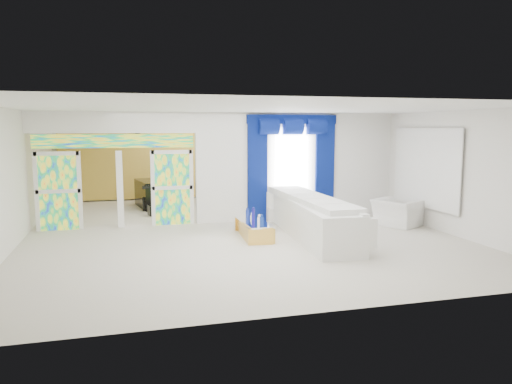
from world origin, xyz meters
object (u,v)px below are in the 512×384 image
object	(u,v)px
coffee_table	(254,229)
armchair	(397,213)
console_table	(286,214)
white_sofa	(312,219)
grand_piano	(160,193)

from	to	relation	value
coffee_table	armchair	world-z (taller)	armchair
console_table	armchair	bearing A→B (deg)	-30.57
white_sofa	console_table	bearing A→B (deg)	92.56
armchair	grand_piano	world-z (taller)	grand_piano
white_sofa	coffee_table	xyz separation A→B (m)	(-1.35, 0.30, -0.24)
armchair	white_sofa	bearing A→B (deg)	75.39
white_sofa	console_table	xyz separation A→B (m)	(0.06, 2.14, -0.25)
grand_piano	console_table	bearing A→B (deg)	-56.24
coffee_table	grand_piano	xyz separation A→B (m)	(-1.82, 5.25, 0.25)
white_sofa	coffee_table	size ratio (longest dim) A/B	2.66
white_sofa	armchair	world-z (taller)	white_sofa
white_sofa	armchair	bearing A→B (deg)	17.02
console_table	armchair	xyz separation A→B (m)	(2.60, -1.53, 0.17)
armchair	grand_piano	bearing A→B (deg)	22.27
coffee_table	grand_piano	bearing A→B (deg)	109.09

